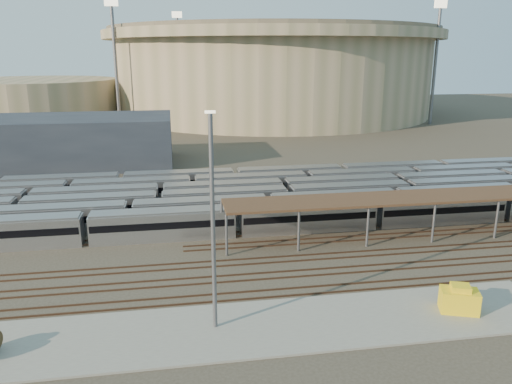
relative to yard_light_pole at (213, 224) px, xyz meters
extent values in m
plane|color=#383026|center=(10.71, 14.37, -9.49)|extent=(420.00, 420.00, 0.00)
cube|color=gray|center=(5.71, -0.63, -9.39)|extent=(50.00, 9.00, 0.20)
cube|color=#B7B8BC|center=(4.84, 22.37, -7.69)|extent=(112.00, 2.90, 3.60)
cube|color=#B7B8BC|center=(9.82, 26.57, -7.69)|extent=(112.00, 2.90, 3.60)
cube|color=#B7B8BC|center=(13.56, 30.77, -7.69)|extent=(112.00, 2.90, 3.60)
cube|color=#B7B8BC|center=(13.73, 34.97, -7.69)|extent=(112.00, 2.90, 3.60)
cube|color=#B7B8BC|center=(18.66, 39.17, -7.69)|extent=(112.00, 2.90, 3.60)
cube|color=#B7B8BC|center=(7.25, 43.37, -7.69)|extent=(112.00, 2.90, 3.60)
cylinder|color=#5E5D63|center=(2.71, 15.67, -6.99)|extent=(0.30, 0.30, 5.00)
cylinder|color=#5E5D63|center=(2.71, 21.07, -6.99)|extent=(0.30, 0.30, 5.00)
cylinder|color=#5E5D63|center=(11.28, 15.67, -6.99)|extent=(0.30, 0.30, 5.00)
cylinder|color=#5E5D63|center=(11.28, 21.07, -6.99)|extent=(0.30, 0.30, 5.00)
cylinder|color=#5E5D63|center=(19.85, 15.67, -6.99)|extent=(0.30, 0.30, 5.00)
cylinder|color=#5E5D63|center=(19.85, 21.07, -6.99)|extent=(0.30, 0.30, 5.00)
cylinder|color=#5E5D63|center=(28.42, 15.67, -6.99)|extent=(0.30, 0.30, 5.00)
cylinder|color=#5E5D63|center=(28.42, 21.07, -6.99)|extent=(0.30, 0.30, 5.00)
cylinder|color=#5E5D63|center=(36.99, 15.67, -6.99)|extent=(0.30, 0.30, 5.00)
cylinder|color=#5E5D63|center=(36.99, 21.07, -6.99)|extent=(0.30, 0.30, 5.00)
cube|color=#392717|center=(32.71, 18.37, -4.34)|extent=(60.00, 6.00, 0.30)
cube|color=#4C3323|center=(10.71, 12.62, -9.40)|extent=(170.00, 0.12, 0.18)
cube|color=#4C3323|center=(10.71, 14.12, -9.40)|extent=(170.00, 0.12, 0.18)
cube|color=#4C3323|center=(10.71, 8.62, -9.40)|extent=(170.00, 0.12, 0.18)
cube|color=#4C3323|center=(10.71, 10.12, -9.40)|extent=(170.00, 0.12, 0.18)
cube|color=#4C3323|center=(10.71, 4.62, -9.40)|extent=(170.00, 0.12, 0.18)
cube|color=#4C3323|center=(10.71, 6.12, -9.40)|extent=(170.00, 0.12, 0.18)
cylinder|color=#9C886A|center=(35.71, 154.37, 4.51)|extent=(116.00, 116.00, 28.00)
cylinder|color=#9C886A|center=(35.71, 154.37, 20.01)|extent=(124.00, 124.00, 3.00)
cylinder|color=brown|center=(35.71, 154.37, 22.26)|extent=(120.00, 120.00, 1.50)
cylinder|color=#9C886A|center=(-49.29, 144.37, -2.49)|extent=(56.00, 56.00, 14.00)
cube|color=#1E232D|center=(-24.29, 69.37, -4.49)|extent=(42.00, 20.00, 10.00)
cylinder|color=#5E5D63|center=(-19.29, 124.37, 8.51)|extent=(1.00, 1.00, 36.00)
cube|color=#FFF2CC|center=(-19.29, 124.37, 27.71)|extent=(4.00, 0.60, 2.40)
cylinder|color=#5E5D63|center=(80.71, 114.37, 8.51)|extent=(1.00, 1.00, 36.00)
cube|color=#FFF2CC|center=(80.71, 114.37, 27.71)|extent=(4.00, 0.60, 2.40)
cylinder|color=#5E5D63|center=(0.71, 174.37, 8.51)|extent=(1.00, 1.00, 36.00)
cube|color=#FFF2CC|center=(0.71, 174.37, 27.71)|extent=(4.00, 0.60, 2.40)
cylinder|color=#5E5D63|center=(0.00, 0.00, -0.18)|extent=(0.36, 0.36, 18.21)
cube|color=#FFF2CC|center=(0.00, 0.00, 9.02)|extent=(0.82, 0.35, 0.20)
cube|color=yellow|center=(22.00, -1.01, -8.26)|extent=(3.78, 3.05, 2.05)
camera|label=1|loc=(-2.84, -38.12, 13.41)|focal=35.00mm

